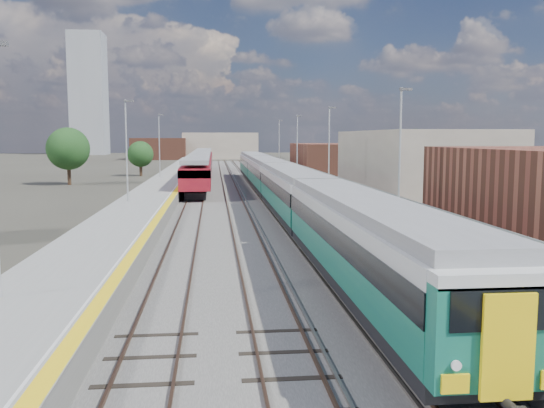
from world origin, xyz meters
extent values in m
plane|color=#47443A|center=(0.00, 50.00, 0.00)|extent=(320.00, 320.00, 0.00)
cube|color=#565451|center=(-2.25, 52.50, 0.03)|extent=(10.50, 155.00, 0.06)
cube|color=#4C3323|center=(0.78, 55.00, 0.11)|extent=(0.07, 160.00, 0.14)
cube|color=#4C3323|center=(2.22, 55.00, 0.11)|extent=(0.07, 160.00, 0.14)
cube|color=#4C3323|center=(-2.72, 55.00, 0.11)|extent=(0.07, 160.00, 0.14)
cube|color=#4C3323|center=(-1.28, 55.00, 0.11)|extent=(0.07, 160.00, 0.14)
cube|color=#4C3323|center=(-6.22, 55.00, 0.11)|extent=(0.07, 160.00, 0.14)
cube|color=#4C3323|center=(-4.78, 55.00, 0.11)|extent=(0.07, 160.00, 0.14)
cube|color=gray|center=(0.45, 55.00, 0.10)|extent=(0.08, 160.00, 0.10)
cube|color=gray|center=(-0.95, 55.00, 0.10)|extent=(0.08, 160.00, 0.10)
cube|color=slate|center=(5.25, 52.50, 0.50)|extent=(4.70, 155.00, 1.00)
cube|color=gray|center=(5.25, 52.50, 1.00)|extent=(4.70, 155.00, 0.03)
cube|color=yellow|center=(3.15, 52.50, 1.02)|extent=(0.40, 155.00, 0.01)
cube|color=gray|center=(7.45, 52.50, 1.60)|extent=(0.06, 155.00, 1.20)
cylinder|color=#9EA0A3|center=(6.60, 22.00, 4.77)|extent=(0.12, 0.12, 7.50)
cube|color=#4C4C4F|center=(6.85, 22.00, 8.42)|extent=(0.70, 0.18, 0.14)
cylinder|color=#9EA0A3|center=(6.60, 42.00, 4.77)|extent=(0.12, 0.12, 7.50)
cube|color=#4C4C4F|center=(6.85, 42.00, 8.42)|extent=(0.70, 0.18, 0.14)
cylinder|color=#9EA0A3|center=(6.60, 62.00, 4.77)|extent=(0.12, 0.12, 7.50)
cube|color=#4C4C4F|center=(6.85, 62.00, 8.42)|extent=(0.70, 0.18, 0.14)
cylinder|color=#9EA0A3|center=(6.60, 82.00, 4.77)|extent=(0.12, 0.12, 7.50)
cube|color=#4C4C4F|center=(6.85, 82.00, 8.42)|extent=(0.70, 0.18, 0.14)
cube|color=slate|center=(-9.05, 52.50, 0.50)|extent=(4.30, 155.00, 1.00)
cube|color=gray|center=(-9.05, 52.50, 1.00)|extent=(4.30, 155.00, 0.03)
cube|color=yellow|center=(-7.15, 52.50, 1.02)|extent=(0.45, 155.00, 0.01)
cube|color=silver|center=(-7.50, 52.50, 1.03)|extent=(0.08, 155.00, 0.01)
cylinder|color=#9EA0A3|center=(-10.20, 34.00, 4.77)|extent=(0.12, 0.12, 7.50)
cube|color=#4C4C4F|center=(-9.95, 34.00, 8.42)|extent=(0.70, 0.18, 0.14)
cylinder|color=#9EA0A3|center=(-10.20, 60.00, 4.77)|extent=(0.12, 0.12, 7.50)
cube|color=#4C4C4F|center=(-9.95, 60.00, 8.42)|extent=(0.70, 0.18, 0.14)
cube|color=gray|center=(16.00, 45.00, 3.20)|extent=(11.00, 22.00, 6.40)
cube|color=brown|center=(13.00, 78.00, 2.40)|extent=(8.00, 18.00, 4.80)
cube|color=gray|center=(-2.00, 150.00, 3.50)|extent=(20.00, 14.00, 7.00)
cube|color=brown|center=(-18.00, 145.00, 2.80)|extent=(14.00, 12.00, 5.60)
cube|color=gray|center=(-45.00, 190.00, 20.00)|extent=(11.00, 11.00, 40.00)
cube|color=black|center=(1.50, 10.09, 0.84)|extent=(2.61, 18.69, 0.44)
cube|color=#115C51|center=(1.50, 10.09, 1.61)|extent=(2.70, 18.69, 1.09)
cube|color=black|center=(1.50, 10.09, 2.47)|extent=(2.76, 18.69, 0.75)
cube|color=silver|center=(1.50, 10.09, 3.07)|extent=(2.70, 18.69, 0.46)
cube|color=gray|center=(1.50, 10.09, 3.47)|extent=(2.40, 18.69, 0.38)
cube|color=black|center=(1.50, 29.28, 0.84)|extent=(2.61, 18.69, 0.44)
cube|color=#115C51|center=(1.50, 29.28, 1.61)|extent=(2.70, 18.69, 1.09)
cube|color=black|center=(1.50, 29.28, 2.47)|extent=(2.76, 18.69, 0.75)
cube|color=silver|center=(1.50, 29.28, 3.07)|extent=(2.70, 18.69, 0.46)
cube|color=gray|center=(1.50, 29.28, 3.47)|extent=(2.40, 18.69, 0.38)
cube|color=black|center=(1.50, 48.46, 0.84)|extent=(2.61, 18.69, 0.44)
cube|color=#115C51|center=(1.50, 48.46, 1.61)|extent=(2.70, 18.69, 1.09)
cube|color=black|center=(1.50, 48.46, 2.47)|extent=(2.76, 18.69, 0.75)
cube|color=silver|center=(1.50, 48.46, 3.07)|extent=(2.70, 18.69, 0.46)
cube|color=gray|center=(1.50, 48.46, 3.47)|extent=(2.40, 18.69, 0.38)
cube|color=black|center=(1.50, 67.65, 0.84)|extent=(2.61, 18.69, 0.44)
cube|color=#115C51|center=(1.50, 67.65, 1.61)|extent=(2.70, 18.69, 1.09)
cube|color=black|center=(1.50, 67.65, 2.47)|extent=(2.76, 18.69, 0.75)
cube|color=silver|center=(1.50, 67.65, 3.07)|extent=(2.70, 18.69, 0.46)
cube|color=gray|center=(1.50, 67.65, 3.47)|extent=(2.40, 18.69, 0.38)
cube|color=#115C51|center=(1.50, 0.51, 2.06)|extent=(2.68, 0.58, 2.01)
cube|color=black|center=(1.50, 0.21, 2.64)|extent=(2.20, 0.06, 0.77)
cube|color=yellow|center=(1.50, 0.15, 1.96)|extent=(1.01, 0.10, 2.01)
cube|color=black|center=(-5.50, 50.34, 0.47)|extent=(1.91, 16.23, 0.66)
cube|color=maroon|center=(-5.50, 50.34, 2.06)|extent=(2.81, 19.10, 2.01)
cube|color=black|center=(-5.50, 50.34, 2.56)|extent=(2.87, 19.10, 0.70)
cube|color=gray|center=(-5.50, 50.34, 3.57)|extent=(2.51, 19.10, 0.40)
cube|color=black|center=(-5.50, 69.93, 0.47)|extent=(1.91, 16.23, 0.66)
cube|color=maroon|center=(-5.50, 69.93, 2.06)|extent=(2.81, 19.10, 2.01)
cube|color=black|center=(-5.50, 69.93, 2.56)|extent=(2.87, 19.10, 0.70)
cube|color=gray|center=(-5.50, 69.93, 3.57)|extent=(2.51, 19.10, 0.40)
cube|color=black|center=(-5.50, 89.53, 0.47)|extent=(1.91, 16.23, 0.66)
cube|color=maroon|center=(-5.50, 89.53, 2.06)|extent=(2.81, 19.10, 2.01)
cube|color=black|center=(-5.50, 89.53, 2.56)|extent=(2.87, 19.10, 0.70)
cube|color=gray|center=(-5.50, 89.53, 3.57)|extent=(2.51, 19.10, 0.40)
cylinder|color=#382619|center=(-21.35, 62.62, 1.22)|extent=(0.44, 0.44, 2.43)
sphere|color=#1A3C17|center=(-21.35, 62.62, 4.40)|extent=(5.14, 5.14, 5.14)
cylinder|color=#382619|center=(-14.67, 78.05, 0.91)|extent=(0.44, 0.44, 1.82)
sphere|color=#1A3C17|center=(-14.67, 78.05, 3.28)|extent=(3.84, 3.84, 3.84)
cylinder|color=#382619|center=(22.77, 64.69, 1.21)|extent=(0.44, 0.44, 2.41)
sphere|color=#1A3C17|center=(22.77, 64.69, 4.35)|extent=(5.09, 5.09, 5.09)
camera|label=1|loc=(-3.79, -9.46, 5.76)|focal=38.00mm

